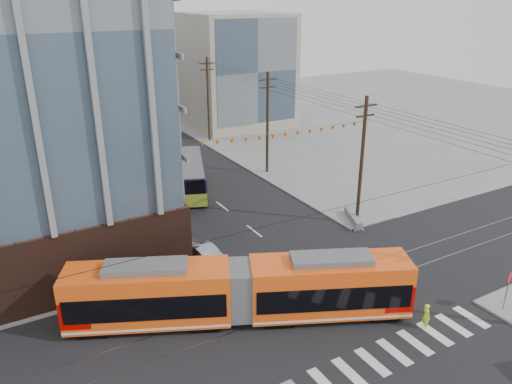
% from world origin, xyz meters
% --- Properties ---
extents(ground, '(160.00, 160.00, 0.00)m').
position_xyz_m(ground, '(0.00, 0.00, 0.00)').
color(ground, slate).
extents(bg_bldg_ne_near, '(14.00, 14.00, 16.00)m').
position_xyz_m(bg_bldg_ne_near, '(16.00, 48.00, 8.00)').
color(bg_bldg_ne_near, gray).
rests_on(bg_bldg_ne_near, ground).
extents(bg_bldg_ne_far, '(16.00, 16.00, 14.00)m').
position_xyz_m(bg_bldg_ne_far, '(18.00, 68.00, 7.00)').
color(bg_bldg_ne_far, '#8C99A5').
rests_on(bg_bldg_ne_far, ground).
extents(utility_pole_far, '(0.30, 0.30, 11.00)m').
position_xyz_m(utility_pole_far, '(8.50, 56.00, 5.50)').
color(utility_pole_far, black).
rests_on(utility_pole_far, ground).
extents(streetcar, '(19.71, 11.19, 3.93)m').
position_xyz_m(streetcar, '(-6.72, 3.94, 1.97)').
color(streetcar, '#FB5312').
rests_on(streetcar, ground).
extents(city_bus, '(6.08, 10.91, 3.06)m').
position_xyz_m(city_bus, '(-0.55, 25.58, 1.53)').
color(city_bus, '#201030').
rests_on(city_bus, ground).
extents(parked_car_silver, '(2.24, 4.40, 1.38)m').
position_xyz_m(parked_car_silver, '(-5.88, 11.89, 0.69)').
color(parked_car_silver, gray).
rests_on(parked_car_silver, ground).
extents(parked_car_white, '(3.38, 4.80, 1.29)m').
position_xyz_m(parked_car_white, '(-5.15, 17.75, 0.65)').
color(parked_car_white, beige).
rests_on(parked_car_white, ground).
extents(parked_car_grey, '(3.58, 4.99, 1.26)m').
position_xyz_m(parked_car_grey, '(-6.00, 21.58, 0.63)').
color(parked_car_grey, '#585858').
rests_on(parked_car_grey, ground).
extents(pedestrian, '(0.54, 0.68, 1.63)m').
position_xyz_m(pedestrian, '(2.33, -2.29, 0.82)').
color(pedestrian, '#E4FF2C').
rests_on(pedestrian, ground).
extents(stop_sign, '(0.98, 0.98, 2.59)m').
position_xyz_m(stop_sign, '(7.90, -3.50, 1.30)').
color(stop_sign, '#B01318').
rests_on(stop_sign, ground).
extents(jersey_barrier, '(2.27, 3.74, 0.74)m').
position_xyz_m(jersey_barrier, '(8.30, 11.27, 0.37)').
color(jersey_barrier, gray).
rests_on(jersey_barrier, ground).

